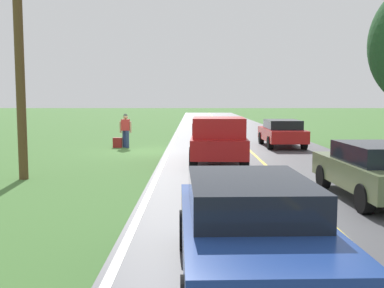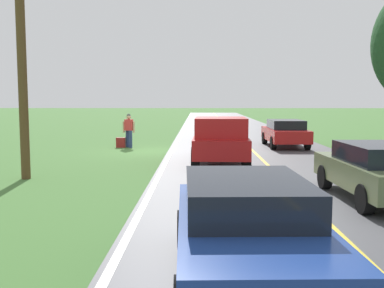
{
  "view_description": "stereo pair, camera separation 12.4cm",
  "coord_description": "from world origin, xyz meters",
  "views": [
    {
      "loc": [
        -2.23,
        21.55,
        2.5
      ],
      "look_at": [
        -2.2,
        11.35,
        1.48
      ],
      "focal_mm": 42.4,
      "sensor_mm": 36.0,
      "label": 1
    },
    {
      "loc": [
        -2.35,
        21.55,
        2.5
      ],
      "look_at": [
        -2.2,
        11.35,
        1.48
      ],
      "focal_mm": 42.4,
      "sensor_mm": 36.0,
      "label": 2
    }
  ],
  "objects": [
    {
      "name": "utility_pole_roadside",
      "position": [
        3.07,
        7.58,
        4.06
      ],
      "size": [
        0.28,
        0.28,
        8.11
      ],
      "primitive_type": "cylinder",
      "color": "brown",
      "rests_on": "ground"
    },
    {
      "name": "sedan_mid_oncoming",
      "position": [
        -6.78,
        10.44,
        0.75
      ],
      "size": [
        2.05,
        4.46,
        1.41
      ],
      "color": "#66754C",
      "rests_on": "ground"
    },
    {
      "name": "hitchhiker_walking",
      "position": [
        1.23,
        -1.6,
        0.98
      ],
      "size": [
        0.62,
        0.53,
        1.75
      ],
      "color": "navy",
      "rests_on": "ground"
    },
    {
      "name": "pickup_truck_passing",
      "position": [
        -3.18,
        4.19,
        0.97
      ],
      "size": [
        2.21,
        5.45,
        1.82
      ],
      "color": "#B21919",
      "rests_on": "ground"
    },
    {
      "name": "suitcase_carried",
      "position": [
        1.65,
        -1.56,
        0.26
      ],
      "size": [
        0.48,
        0.24,
        0.52
      ],
      "primitive_type": "cube",
      "rotation": [
        0.0,
        0.0,
        1.48
      ],
      "color": "maroon",
      "rests_on": "ground"
    },
    {
      "name": "ground_plane",
      "position": [
        0.0,
        0.0,
        0.0
      ],
      "size": [
        200.0,
        200.0,
        0.0
      ],
      "primitive_type": "plane",
      "color": "#427033"
    },
    {
      "name": "sedan_near_oncoming",
      "position": [
        -6.87,
        -2.09,
        0.75
      ],
      "size": [
        1.95,
        4.41,
        1.41
      ],
      "color": "red",
      "rests_on": "ground"
    },
    {
      "name": "lane_centre_line",
      "position": [
        -4.97,
        0.0,
        0.01
      ],
      "size": [
        0.14,
        117.6,
        0.0
      ],
      "primitive_type": "cube",
      "color": "gold",
      "rests_on": "ground"
    },
    {
      "name": "road_surface",
      "position": [
        -4.97,
        0.0,
        0.0
      ],
      "size": [
        8.19,
        120.0,
        0.0
      ],
      "primitive_type": "cube",
      "color": "#47474C",
      "rests_on": "ground"
    },
    {
      "name": "sedan_ahead_same_lane",
      "position": [
        -3.01,
        15.52,
        0.75
      ],
      "size": [
        2.05,
        4.46,
        1.41
      ],
      "color": "navy",
      "rests_on": "ground"
    },
    {
      "name": "lane_edge_line",
      "position": [
        -1.06,
        0.0,
        0.01
      ],
      "size": [
        0.16,
        117.6,
        0.0
      ],
      "primitive_type": "cube",
      "color": "silver",
      "rests_on": "ground"
    }
  ]
}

